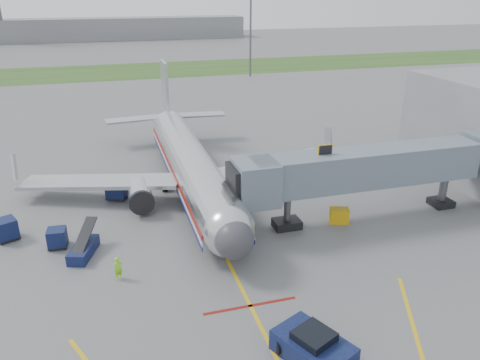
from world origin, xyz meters
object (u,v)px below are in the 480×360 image
object	(u,v)px
airliner	(190,163)
belt_loader	(84,249)
pushback_tug	(313,348)
ramp_worker	(118,268)

from	to	relation	value
airliner	belt_loader	xyz separation A→B (m)	(-9.99, -9.98, -2.15)
pushback_tug	ramp_worker	xyz separation A→B (m)	(-9.50, 10.49, 0.11)
belt_loader	ramp_worker	bearing A→B (deg)	-59.57
ramp_worker	pushback_tug	bearing A→B (deg)	-73.36
belt_loader	pushback_tug	bearing A→B (deg)	-50.70
ramp_worker	airliner	bearing A→B (deg)	35.67
pushback_tug	belt_loader	world-z (taller)	belt_loader
airliner	ramp_worker	xyz separation A→B (m)	(-7.66, -13.94, -1.82)
belt_loader	ramp_worker	world-z (taller)	belt_loader
airliner	belt_loader	bearing A→B (deg)	-135.02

